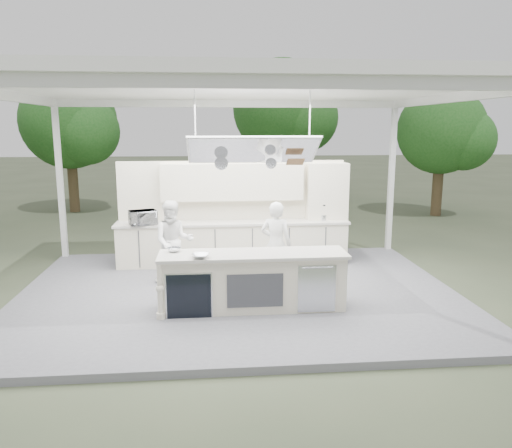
{
  "coord_description": "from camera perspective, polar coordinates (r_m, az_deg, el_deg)",
  "views": [
    {
      "loc": [
        -0.49,
        -8.82,
        3.12
      ],
      "look_at": [
        0.37,
        0.4,
        1.3
      ],
      "focal_mm": 35.0,
      "sensor_mm": 36.0,
      "label": 1
    }
  ],
  "objects": [
    {
      "name": "bowl_large",
      "position": [
        7.93,
        -6.39,
        -3.65
      ],
      "size": [
        0.34,
        0.34,
        0.07
      ],
      "primitive_type": "imported",
      "rotation": [
        0.0,
        0.0,
        -0.27
      ],
      "color": "silver",
      "rests_on": "demo_island"
    },
    {
      "name": "ground",
      "position": [
        9.37,
        -2.03,
        -8.32
      ],
      "size": [
        90.0,
        90.0,
        0.0
      ],
      "primitive_type": "plane",
      "color": "#464E35",
      "rests_on": "ground"
    },
    {
      "name": "tent",
      "position": [
        8.84,
        -2.18,
        14.95
      ],
      "size": [
        8.2,
        6.2,
        3.86
      ],
      "color": "white",
      "rests_on": "ground"
    },
    {
      "name": "sous_chef",
      "position": [
        9.78,
        -9.39,
        -2.01
      ],
      "size": [
        0.82,
        0.66,
        1.6
      ],
      "primitive_type": "imported",
      "rotation": [
        0.0,
        0.0,
        0.08
      ],
      "color": "white",
      "rests_on": "stage_deck"
    },
    {
      "name": "demo_island",
      "position": [
        8.33,
        -0.47,
        -6.5
      ],
      "size": [
        3.1,
        0.79,
        0.95
      ],
      "color": "beige",
      "rests_on": "stage_deck"
    },
    {
      "name": "toaster_oven",
      "position": [
        10.79,
        -12.8,
        0.72
      ],
      "size": [
        0.65,
        0.54,
        0.31
      ],
      "primitive_type": "imported",
      "rotation": [
        0.0,
        0.0,
        0.36
      ],
      "color": "silver",
      "rests_on": "back_counter"
    },
    {
      "name": "head_chef",
      "position": [
        9.42,
        2.3,
        -2.31
      ],
      "size": [
        0.7,
        0.6,
        1.62
      ],
      "primitive_type": "imported",
      "rotation": [
        0.0,
        0.0,
        2.72
      ],
      "color": "white",
      "rests_on": "stage_deck"
    },
    {
      "name": "tree_cluster",
      "position": [
        18.6,
        -4.39,
        11.61
      ],
      "size": [
        19.55,
        9.4,
        5.85
      ],
      "color": "#4F3E27",
      "rests_on": "ground"
    },
    {
      "name": "back_wall_unit",
      "position": [
        11.08,
        -0.43,
        3.11
      ],
      "size": [
        5.05,
        0.48,
        2.25
      ],
      "color": "beige",
      "rests_on": "stage_deck"
    },
    {
      "name": "stage_deck",
      "position": [
        9.35,
        -2.04,
        -7.98
      ],
      "size": [
        8.0,
        6.0,
        0.12
      ],
      "primitive_type": "cube",
      "color": "slate",
      "rests_on": "ground"
    },
    {
      "name": "back_counter",
      "position": [
        11.03,
        -2.63,
        -2.11
      ],
      "size": [
        5.08,
        0.72,
        0.95
      ],
      "color": "beige",
      "rests_on": "stage_deck"
    },
    {
      "name": "bowl_small",
      "position": [
        8.39,
        -9.34,
        -2.91
      ],
      "size": [
        0.23,
        0.23,
        0.07
      ],
      "primitive_type": "imported",
      "rotation": [
        0.0,
        0.0,
        0.02
      ],
      "color": "silver",
      "rests_on": "demo_island"
    }
  ]
}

